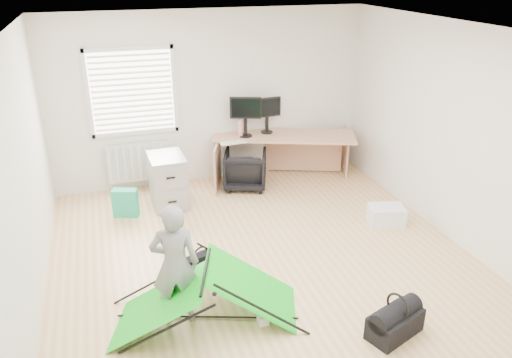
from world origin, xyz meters
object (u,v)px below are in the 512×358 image
object	(u,v)px
office_chair	(245,169)
laptop_bag	(201,265)
monitor_right	(267,120)
storage_crate	(386,215)
desk	(284,157)
kite	(207,295)
filing_cabinet	(168,180)
thermos	(240,129)
duffel_bag	(395,324)
monitor_left	(245,122)
person	(175,265)

from	to	relation	value
office_chair	laptop_bag	bearing A→B (deg)	82.19
monitor_right	laptop_bag	size ratio (longest dim) A/B	1.13
monitor_right	storage_crate	distance (m)	2.47
desk	kite	bearing A→B (deg)	-101.78
office_chair	kite	distance (m)	3.23
laptop_bag	monitor_right	bearing A→B (deg)	33.48
filing_cabinet	thermos	size ratio (longest dim) A/B	2.86
desk	duffel_bag	bearing A→B (deg)	-73.60
monitor_left	laptop_bag	bearing A→B (deg)	-97.48
storage_crate	desk	bearing A→B (deg)	113.16
office_chair	storage_crate	bearing A→B (deg)	150.39
desk	duffel_bag	xyz separation A→B (m)	(-0.29, -3.87, -0.26)
storage_crate	filing_cabinet	bearing A→B (deg)	151.26
filing_cabinet	laptop_bag	world-z (taller)	filing_cabinet
thermos	laptop_bag	xyz separation A→B (m)	(-1.17, -2.48, -0.75)
desk	monitor_right	distance (m)	0.67
storage_crate	duffel_bag	distance (m)	2.27
desk	person	bearing A→B (deg)	-106.07
kite	duffel_bag	xyz separation A→B (m)	(1.68, -0.78, -0.16)
thermos	filing_cabinet	bearing A→B (deg)	-158.31
storage_crate	duffel_bag	size ratio (longest dim) A/B	0.83
thermos	office_chair	size ratio (longest dim) A/B	0.41
desk	office_chair	distance (m)	0.71
monitor_left	thermos	distance (m)	0.13
storage_crate	monitor_left	bearing A→B (deg)	125.39
person	duffel_bag	xyz separation A→B (m)	(1.96, -0.86, -0.52)
office_chair	desk	bearing A→B (deg)	-150.17
kite	thermos	bearing A→B (deg)	87.20
desk	laptop_bag	bearing A→B (deg)	-107.82
desk	monitor_right	bearing A→B (deg)	162.06
monitor_right	office_chair	distance (m)	0.88
person	storage_crate	world-z (taller)	person
monitor_right	thermos	world-z (taller)	monitor_right
office_chair	duffel_bag	bearing A→B (deg)	116.16
filing_cabinet	person	size ratio (longest dim) A/B	0.59
monitor_right	duffel_bag	xyz separation A→B (m)	(-0.05, -4.06, -0.86)
filing_cabinet	duffel_bag	distance (m)	3.88
monitor_left	desk	bearing A→B (deg)	8.49
desk	kite	distance (m)	3.67
office_chair	duffel_bag	distance (m)	3.77
storage_crate	duffel_bag	world-z (taller)	storage_crate
person	kite	bearing A→B (deg)	173.41
desk	office_chair	size ratio (longest dim) A/B	3.42
office_chair	kite	bearing A→B (deg)	86.82
thermos	kite	distance (m)	3.51
kite	laptop_bag	distance (m)	0.76
duffel_bag	person	bearing A→B (deg)	135.47
monitor_left	storage_crate	world-z (taller)	monitor_left
monitor_right	office_chair	world-z (taller)	monitor_right
monitor_right	duffel_bag	bearing A→B (deg)	-95.18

